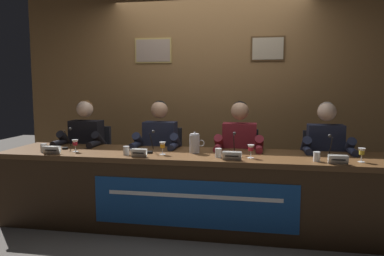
{
  "coord_description": "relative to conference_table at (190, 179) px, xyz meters",
  "views": [
    {
      "loc": [
        0.63,
        -3.55,
        1.4
      ],
      "look_at": [
        0.0,
        0.0,
        0.99
      ],
      "focal_mm": 34.56,
      "sensor_mm": 36.0,
      "label": 1
    }
  ],
  "objects": [
    {
      "name": "juice_glass_far_left",
      "position": [
        -1.17,
        -0.02,
        0.32
      ],
      "size": [
        0.06,
        0.06,
        0.12
      ],
      "color": "white",
      "rests_on": "conference_table"
    },
    {
      "name": "juice_glass_center_left",
      "position": [
        -0.27,
        -0.02,
        0.32
      ],
      "size": [
        0.06,
        0.06,
        0.12
      ],
      "color": "white",
      "rests_on": "conference_table"
    },
    {
      "name": "water_cup_far_right",
      "position": [
        1.15,
        -0.09,
        0.27
      ],
      "size": [
        0.06,
        0.06,
        0.08
      ],
      "color": "silver",
      "rests_on": "conference_table"
    },
    {
      "name": "microphone_center_right",
      "position": [
        0.41,
        0.08,
        0.3
      ],
      "size": [
        0.06,
        0.17,
        0.22
      ],
      "color": "black",
      "rests_on": "conference_table"
    },
    {
      "name": "nameplate_far_left",
      "position": [
        -1.34,
        -0.18,
        0.27
      ],
      "size": [
        0.17,
        0.06,
        0.08
      ],
      "color": "white",
      "rests_on": "conference_table"
    },
    {
      "name": "water_cup_center_left",
      "position": [
        -0.61,
        -0.1,
        0.27
      ],
      "size": [
        0.06,
        0.06,
        0.08
      ],
      "color": "silver",
      "rests_on": "conference_table"
    },
    {
      "name": "panelist_far_left",
      "position": [
        -1.33,
        0.47,
        0.21
      ],
      "size": [
        0.51,
        0.48,
        1.24
      ],
      "color": "black",
      "rests_on": "ground_plane"
    },
    {
      "name": "panelist_center_right",
      "position": [
        0.44,
        0.47,
        0.21
      ],
      "size": [
        0.51,
        0.48,
        1.24
      ],
      "color": "black",
      "rests_on": "ground_plane"
    },
    {
      "name": "water_cup_center_right",
      "position": [
        0.28,
        -0.06,
        0.27
      ],
      "size": [
        0.06,
        0.06,
        0.08
      ],
      "color": "silver",
      "rests_on": "conference_table"
    },
    {
      "name": "conference_table",
      "position": [
        0.0,
        0.0,
        0.0
      ],
      "size": [
        3.85,
        0.76,
        0.74
      ],
      "color": "brown",
      "rests_on": "ground_plane"
    },
    {
      "name": "water_cup_far_left",
      "position": [
        -1.48,
        -0.09,
        0.27
      ],
      "size": [
        0.06,
        0.06,
        0.08
      ],
      "color": "silver",
      "rests_on": "conference_table"
    },
    {
      "name": "nameplate_center_right",
      "position": [
        0.41,
        -0.17,
        0.27
      ],
      "size": [
        0.17,
        0.06,
        0.08
      ],
      "color": "white",
      "rests_on": "conference_table"
    },
    {
      "name": "juice_glass_far_right",
      "position": [
        1.53,
        -0.06,
        0.32
      ],
      "size": [
        0.06,
        0.06,
        0.12
      ],
      "color": "white",
      "rests_on": "conference_table"
    },
    {
      "name": "nameplate_far_right",
      "position": [
        1.31,
        -0.18,
        0.27
      ],
      "size": [
        0.16,
        0.06,
        0.08
      ],
      "color": "white",
      "rests_on": "conference_table"
    },
    {
      "name": "panelist_far_right",
      "position": [
        1.33,
        0.47,
        0.21
      ],
      "size": [
        0.51,
        0.48,
        1.24
      ],
      "color": "black",
      "rests_on": "ground_plane"
    },
    {
      "name": "chair_center_left",
      "position": [
        -0.45,
        0.67,
        -0.07
      ],
      "size": [
        0.44,
        0.45,
        0.92
      ],
      "color": "black",
      "rests_on": "ground_plane"
    },
    {
      "name": "chair_center_right",
      "position": [
        0.44,
        0.67,
        -0.07
      ],
      "size": [
        0.44,
        0.45,
        0.92
      ],
      "color": "black",
      "rests_on": "ground_plane"
    },
    {
      "name": "panelist_center_left",
      "position": [
        -0.45,
        0.47,
        0.21
      ],
      "size": [
        0.51,
        0.48,
        1.24
      ],
      "color": "black",
      "rests_on": "ground_plane"
    },
    {
      "name": "water_pitcher_central",
      "position": [
        0.02,
        0.13,
        0.32
      ],
      "size": [
        0.15,
        0.1,
        0.21
      ],
      "color": "silver",
      "rests_on": "conference_table"
    },
    {
      "name": "microphone_center_left",
      "position": [
        -0.41,
        0.07,
        0.3
      ],
      "size": [
        0.06,
        0.17,
        0.22
      ],
      "color": "black",
      "rests_on": "conference_table"
    },
    {
      "name": "chair_far_left",
      "position": [
        -1.33,
        0.67,
        -0.07
      ],
      "size": [
        0.44,
        0.45,
        0.92
      ],
      "color": "black",
      "rests_on": "ground_plane"
    },
    {
      "name": "nameplate_center_left",
      "position": [
        -0.46,
        -0.17,
        0.27
      ],
      "size": [
        0.15,
        0.06,
        0.08
      ],
      "color": "white",
      "rests_on": "conference_table"
    },
    {
      "name": "chair_far_right",
      "position": [
        1.33,
        0.67,
        -0.07
      ],
      "size": [
        0.44,
        0.45,
        0.92
      ],
      "color": "black",
      "rests_on": "ground_plane"
    },
    {
      "name": "microphone_far_right",
      "position": [
        1.3,
        0.06,
        0.3
      ],
      "size": [
        0.06,
        0.17,
        0.22
      ],
      "color": "black",
      "rests_on": "conference_table"
    },
    {
      "name": "ground_plane",
      "position": [
        -0.0,
        0.11,
        -0.51
      ],
      "size": [
        12.0,
        12.0,
        0.0
      ],
      "primitive_type": "plane",
      "color": "#4C4742"
    },
    {
      "name": "juice_glass_center_right",
      "position": [
        0.58,
        -0.04,
        0.32
      ],
      "size": [
        0.06,
        0.06,
        0.12
      ],
      "color": "white",
      "rests_on": "conference_table"
    },
    {
      "name": "microphone_far_left",
      "position": [
        -1.35,
        0.14,
        0.3
      ],
      "size": [
        0.06,
        0.17,
        0.22
      ],
      "color": "black",
      "rests_on": "conference_table"
    },
    {
      "name": "wall_back_panelled",
      "position": [
        -0.0,
        1.41,
        0.79
      ],
      "size": [
        5.05,
        0.14,
        2.6
      ],
      "color": "brown",
      "rests_on": "ground_plane"
    }
  ]
}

